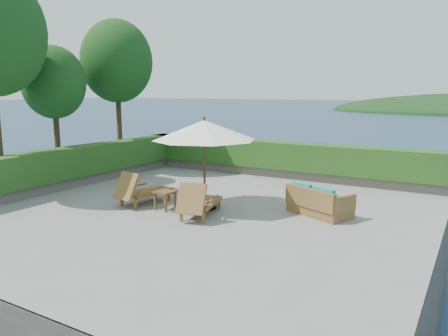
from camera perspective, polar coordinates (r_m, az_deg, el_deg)
The scene contains 14 objects.
ground at distance 12.20m, azimuth -3.14°, elevation -5.52°, with size 12.00×12.00×0.00m, color gray.
foundation at distance 12.71m, azimuth -3.07°, elevation -12.28°, with size 12.00×12.00×3.00m, color #5B5348.
ocean at distance 13.32m, azimuth -3.01°, elevation -18.06°, with size 600.00×600.00×0.00m, color #162B45.
planter_wall_far at distance 16.99m, azimuth 7.37°, elevation -0.54°, with size 12.00×0.60×0.36m, color #6C6556.
planter_wall_left at distance 15.88m, azimuth -20.22°, elevation -1.82°, with size 0.60×12.00×0.36m, color #6C6556.
hedge_far at distance 16.88m, azimuth 7.42°, elevation 1.69°, with size 12.40×0.90×1.00m, color #1E4313.
hedge_left at distance 15.77m, azimuth -20.37°, elevation 0.56°, with size 0.90×12.40×1.00m, color #1E4313.
tree_mid at distance 16.52m, azimuth -21.37°, elevation 10.32°, with size 2.20×2.20×4.83m.
tree_far at distance 18.08m, azimuth -13.84°, elevation 13.34°, with size 2.80×2.80×6.03m.
patio_umbrella at distance 12.04m, azimuth -2.61°, elevation 4.85°, with size 2.99×2.99×2.59m.
lounge_left at distance 12.95m, azimuth -10.73°, elevation -2.86°, with size 0.96×1.83×1.01m.
lounge_right at distance 11.45m, azimuth -3.32°, elevation -4.41°, with size 1.11×1.86×1.00m.
side_table at distance 12.24m, azimuth -7.72°, elevation -3.43°, with size 0.54×0.54×0.53m.
wicker_loveseat at distance 11.91m, azimuth 12.19°, elevation -4.52°, with size 1.90×1.48×0.84m.
Camera 1 is at (6.54, -9.77, 3.27)m, focal length 35.00 mm.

